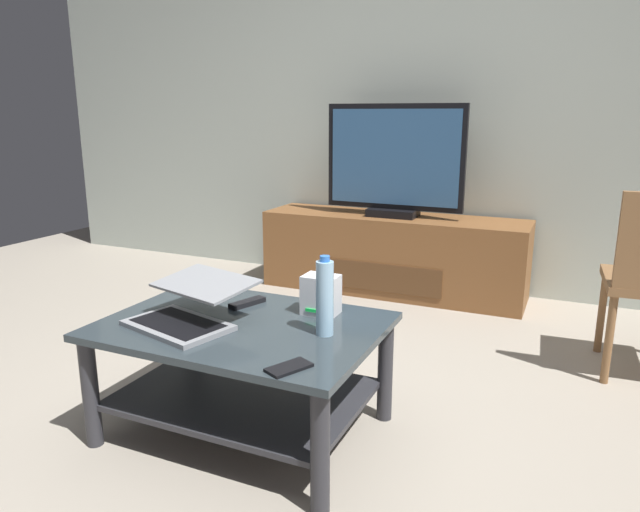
{
  "coord_description": "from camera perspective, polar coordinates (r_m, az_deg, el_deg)",
  "views": [
    {
      "loc": [
        0.94,
        -1.69,
        1.19
      ],
      "look_at": [
        -0.06,
        0.51,
        0.59
      ],
      "focal_mm": 32.45,
      "sensor_mm": 36.0,
      "label": 1
    }
  ],
  "objects": [
    {
      "name": "media_cabinet",
      "position": [
        3.94,
        7.17,
        0.19
      ],
      "size": [
        1.75,
        0.46,
        0.53
      ],
      "color": "brown",
      "rests_on": "ground"
    },
    {
      "name": "television",
      "position": [
        3.82,
        7.35,
        9.08
      ],
      "size": [
        0.92,
        0.2,
        0.73
      ],
      "color": "black",
      "rests_on": "media_cabinet"
    },
    {
      "name": "back_wall",
      "position": [
        4.1,
        11.58,
        16.57
      ],
      "size": [
        6.4,
        0.12,
        2.8
      ],
      "primitive_type": "cube",
      "color": "#A8B2A8",
      "rests_on": "ground"
    },
    {
      "name": "laptop",
      "position": [
        2.17,
        -12.8,
        -5.0
      ],
      "size": [
        0.45,
        0.46,
        0.16
      ],
      "color": "gray",
      "rests_on": "coffee_table"
    },
    {
      "name": "tv_remote",
      "position": [
        2.35,
        -7.18,
        -4.6
      ],
      "size": [
        0.1,
        0.17,
        0.02
      ],
      "primitive_type": "cube",
      "rotation": [
        0.0,
        0.0,
        -0.35
      ],
      "color": "black",
      "rests_on": "coffee_table"
    },
    {
      "name": "coffee_table",
      "position": [
        2.21,
        -7.58,
        -9.87
      ],
      "size": [
        1.01,
        0.72,
        0.44
      ],
      "color": "#2D383D",
      "rests_on": "ground"
    },
    {
      "name": "ground_plane",
      "position": [
        2.28,
        -4.19,
        -17.73
      ],
      "size": [
        7.68,
        7.68,
        0.0
      ],
      "primitive_type": "plane",
      "color": "#9E9384"
    },
    {
      "name": "water_bottle_near",
      "position": [
        1.99,
        0.47,
        -4.12
      ],
      "size": [
        0.06,
        0.06,
        0.28
      ],
      "color": "#99C6E5",
      "rests_on": "coffee_table"
    },
    {
      "name": "cell_phone",
      "position": [
        1.78,
        -3.08,
        -10.93
      ],
      "size": [
        0.12,
        0.16,
        0.01
      ],
      "primitive_type": "cube",
      "rotation": [
        0.0,
        0.0,
        -0.45
      ],
      "color": "black",
      "rests_on": "coffee_table"
    },
    {
      "name": "router_box",
      "position": [
        2.21,
        0.09,
        -3.84
      ],
      "size": [
        0.13,
        0.1,
        0.15
      ],
      "color": "silver",
      "rests_on": "coffee_table"
    }
  ]
}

